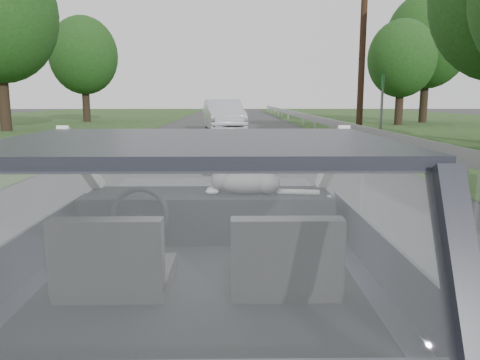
{
  "coord_description": "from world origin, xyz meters",
  "views": [
    {
      "loc": [
        0.16,
        -2.39,
        1.61
      ],
      "look_at": [
        0.21,
        0.6,
        1.09
      ],
      "focal_mm": 35.0,
      "sensor_mm": 36.0,
      "label": 1
    }
  ],
  "objects_px": {
    "subject_car": "(203,266)",
    "highway_sign": "(382,107)",
    "cat": "(247,181)",
    "other_car": "(223,115)",
    "utility_pole": "(363,35)"
  },
  "relations": [
    {
      "from": "subject_car",
      "to": "highway_sign",
      "type": "height_order",
      "value": "highway_sign"
    },
    {
      "from": "subject_car",
      "to": "highway_sign",
      "type": "distance_m",
      "value": 17.3
    },
    {
      "from": "subject_car",
      "to": "highway_sign",
      "type": "bearing_deg",
      "value": 69.57
    },
    {
      "from": "highway_sign",
      "to": "subject_car",
      "type": "bearing_deg",
      "value": -89.39
    },
    {
      "from": "cat",
      "to": "highway_sign",
      "type": "distance_m",
      "value": 16.66
    },
    {
      "from": "cat",
      "to": "other_car",
      "type": "xyz_separation_m",
      "value": [
        -0.56,
        20.08,
        -0.3
      ]
    },
    {
      "from": "cat",
      "to": "subject_car",
      "type": "bearing_deg",
      "value": -109.84
    },
    {
      "from": "cat",
      "to": "highway_sign",
      "type": "relative_size",
      "value": 0.22
    },
    {
      "from": "subject_car",
      "to": "cat",
      "type": "height_order",
      "value": "subject_car"
    },
    {
      "from": "cat",
      "to": "utility_pole",
      "type": "xyz_separation_m",
      "value": [
        5.74,
        18.65,
        3.32
      ]
    },
    {
      "from": "subject_car",
      "to": "utility_pole",
      "type": "bearing_deg",
      "value": 72.71
    },
    {
      "from": "other_car",
      "to": "highway_sign",
      "type": "height_order",
      "value": "highway_sign"
    },
    {
      "from": "subject_car",
      "to": "utility_pole",
      "type": "relative_size",
      "value": 0.45
    },
    {
      "from": "other_car",
      "to": "utility_pole",
      "type": "xyz_separation_m",
      "value": [
        6.3,
        -1.43,
        3.62
      ]
    },
    {
      "from": "cat",
      "to": "other_car",
      "type": "height_order",
      "value": "other_car"
    }
  ]
}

